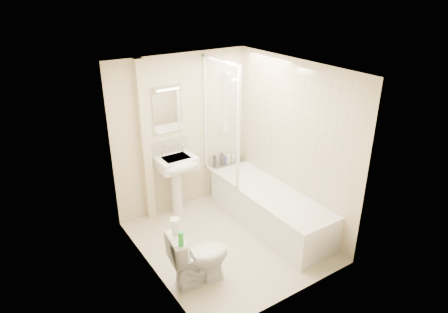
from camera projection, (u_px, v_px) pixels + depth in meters
floor at (228, 242)px, 5.54m from camera, size 2.50×2.50×0.00m
wall_back at (182, 134)px, 6.00m from camera, size 2.20×0.02×2.40m
wall_left at (148, 186)px, 4.49m from camera, size 0.02×2.50×2.40m
wall_right at (293, 145)px, 5.60m from camera, size 0.02×2.50×2.40m
ceiling at (229, 69)px, 4.56m from camera, size 2.20×2.50×0.02m
tile_back at (224, 112)px, 6.27m from camera, size 0.70×0.01×1.75m
tile_right at (293, 130)px, 5.52m from camera, size 0.01×2.10×1.75m
pipe_boxing at (145, 144)px, 5.64m from camera, size 0.12×0.12×2.40m
splashback at (170, 148)px, 5.95m from camera, size 0.60×0.02×0.30m
mirror at (168, 113)px, 5.72m from camera, size 0.46×0.01×0.60m
strip_light at (167, 88)px, 5.55m from camera, size 0.42×0.07×0.07m
bathtub at (270, 207)px, 5.81m from camera, size 0.70×2.10×0.55m
shower_screen at (221, 122)px, 5.75m from camera, size 0.04×0.92×1.80m
shower_fixture at (226, 105)px, 6.19m from camera, size 0.10×0.16×0.99m
pedestal_sink at (178, 170)px, 5.89m from camera, size 0.56×0.50×1.08m
bottle_black_a at (215, 161)px, 6.42m from camera, size 0.06×0.06×0.20m
bottle_black_b at (222, 159)px, 6.48m from camera, size 0.06×0.06×0.20m
bottle_blue at (225, 160)px, 6.52m from camera, size 0.06×0.06×0.14m
bottle_cream at (228, 159)px, 6.56m from camera, size 0.07×0.07×0.15m
bottle_white_b at (233, 158)px, 6.61m from camera, size 0.06×0.06×0.13m
bottle_green at (239, 158)px, 6.68m from camera, size 0.07×0.07×0.08m
toilet at (199, 257)px, 4.68m from camera, size 0.58×0.81×0.72m
toilet_roll_lower at (176, 230)px, 4.48m from camera, size 0.10×0.10×0.09m
toilet_roll_upper at (175, 223)px, 4.43m from camera, size 0.11×0.11×0.10m
green_bottle at (181, 239)px, 4.25m from camera, size 0.06×0.06×0.18m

